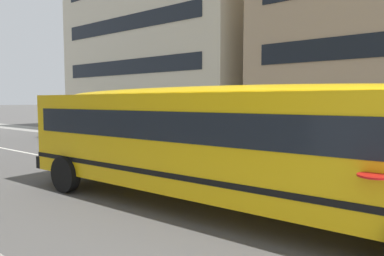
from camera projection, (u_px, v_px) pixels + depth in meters
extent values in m
plane|color=#54514F|center=(210.00, 188.00, 10.59)|extent=(400.00, 400.00, 0.00)
cube|color=gray|center=(302.00, 157.00, 16.41)|extent=(120.00, 3.00, 0.01)
cube|color=silver|center=(210.00, 188.00, 10.59)|extent=(110.00, 0.16, 0.01)
cube|color=yellow|center=(217.00, 141.00, 8.46)|extent=(11.54, 3.02, 2.29)
cube|color=black|center=(74.00, 157.00, 11.98)|extent=(0.30, 2.61, 0.37)
cube|color=black|center=(217.00, 124.00, 8.43)|extent=(10.85, 3.03, 0.67)
cube|color=black|center=(217.00, 169.00, 8.52)|extent=(11.56, 3.05, 0.12)
ellipsoid|color=yellow|center=(217.00, 94.00, 8.37)|extent=(11.07, 2.79, 0.37)
cylinder|color=red|center=(374.00, 176.00, 5.11)|extent=(0.47, 0.47, 0.03)
cylinder|color=black|center=(131.00, 162.00, 12.18)|extent=(1.05, 0.33, 1.04)
cylinder|color=black|center=(65.00, 174.00, 10.09)|extent=(1.05, 0.33, 1.04)
cube|color=#B7BABF|center=(144.00, 137.00, 19.06)|extent=(3.95, 1.81, 0.70)
cube|color=black|center=(142.00, 125.00, 19.11)|extent=(2.24, 1.62, 0.64)
cylinder|color=black|center=(172.00, 144.00, 18.90)|extent=(0.60, 0.20, 0.60)
cylinder|color=black|center=(148.00, 147.00, 17.61)|extent=(0.60, 0.20, 0.60)
cylinder|color=black|center=(140.00, 140.00, 20.58)|extent=(0.60, 0.20, 0.60)
cylinder|color=black|center=(116.00, 143.00, 19.28)|extent=(0.60, 0.20, 0.60)
cube|color=#195B66|center=(66.00, 129.00, 24.31)|extent=(3.95, 1.81, 0.70)
cube|color=black|center=(64.00, 119.00, 24.35)|extent=(2.24, 1.62, 0.64)
cylinder|color=black|center=(87.00, 134.00, 24.23)|extent=(0.60, 0.20, 0.60)
cylinder|color=black|center=(66.00, 136.00, 22.88)|extent=(0.60, 0.20, 0.60)
cylinder|color=black|center=(66.00, 132.00, 25.79)|extent=(0.60, 0.20, 0.60)
cylinder|color=black|center=(44.00, 134.00, 24.44)|extent=(0.60, 0.20, 0.60)
cube|color=beige|center=(180.00, 39.00, 30.38)|extent=(16.69, 12.09, 16.00)
cube|color=black|center=(127.00, 110.00, 26.14)|extent=(14.02, 0.04, 1.10)
cube|color=black|center=(127.00, 67.00, 25.88)|extent=(14.02, 0.04, 1.10)
cube|color=black|center=(126.00, 23.00, 25.63)|extent=(14.02, 0.04, 1.10)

